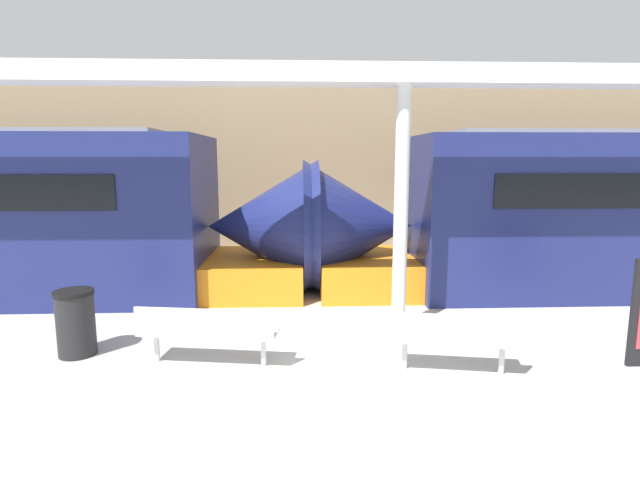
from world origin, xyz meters
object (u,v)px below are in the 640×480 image
object	(u,v)px
bench_near	(454,336)
bench_far	(207,329)
trash_bin	(76,323)
support_column_near	(401,212)

from	to	relation	value
bench_near	bench_far	world-z (taller)	same
bench_near	trash_bin	world-z (taller)	trash_bin
trash_bin	support_column_near	size ratio (longest dim) A/B	0.24
bench_far	trash_bin	xyz separation A→B (m)	(-1.85, 0.46, -0.04)
bench_near	bench_far	distance (m)	3.12
trash_bin	bench_near	bearing A→B (deg)	-9.53
bench_near	support_column_near	world-z (taller)	support_column_near
bench_far	trash_bin	bearing A→B (deg)	174.71
trash_bin	bench_far	bearing A→B (deg)	-13.91
bench_near	support_column_near	size ratio (longest dim) A/B	0.42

